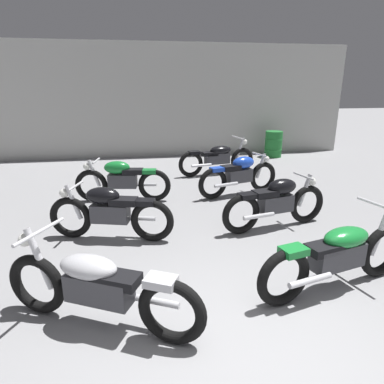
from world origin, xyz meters
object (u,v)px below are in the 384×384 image
Objects in this scene: motorcycle_left_row_1 at (110,212)px; motorcycle_right_row_3 at (218,158)px; motorcycle_left_row_2 at (122,180)px; motorcycle_right_row_2 at (239,175)px; oil_drum at (273,144)px; motorcycle_left_row_0 at (98,286)px; motorcycle_right_row_0 at (338,254)px; motorcycle_right_row_1 at (276,202)px.

motorcycle_right_row_3 reaches higher than motorcycle_left_row_1.
motorcycle_left_row_2 is 2.50m from motorcycle_right_row_2.
motorcycle_right_row_2 is 2.26× the size of oil_drum.
motorcycle_left_row_0 is 3.86m from motorcycle_left_row_2.
motorcycle_right_row_0 is at bearing -88.99° from motorcycle_right_row_3.
motorcycle_right_row_1 is 1.02× the size of motorcycle_right_row_2.
motorcycle_left_row_1 is 2.70m from motorcycle_right_row_1.
motorcycle_right_row_3 is at bearing 36.60° from motorcycle_left_row_2.
motorcycle_right_row_2 is (2.50, 0.00, 0.00)m from motorcycle_left_row_2.
motorcycle_right_row_2 is (2.63, 1.83, 0.00)m from motorcycle_left_row_1.
motorcycle_right_row_0 reaches higher than motorcycle_right_row_1.
motorcycle_right_row_3 reaches higher than motorcycle_right_row_1.
motorcycle_right_row_2 is at bearing -121.79° from oil_drum.
motorcycle_right_row_2 is (-0.05, 3.66, 0.01)m from motorcycle_right_row_0.
motorcycle_right_row_0 reaches higher than motorcycle_left_row_2.
motorcycle_left_row_1 is at bearing 145.77° from motorcycle_right_row_0.
motorcycle_right_row_0 is (2.55, -3.65, -0.01)m from motorcycle_left_row_2.
motorcycle_right_row_0 is at bearing 4.46° from motorcycle_left_row_0.
motorcycle_right_row_1 is at bearing -88.20° from motorcycle_right_row_3.
oil_drum is at bearing 72.87° from motorcycle_right_row_0.
motorcycle_left_row_2 is 1.01× the size of motorcycle_right_row_1.
motorcycle_right_row_2 is 0.89× the size of motorcycle_right_row_3.
motorcycle_right_row_0 reaches higher than oil_drum.
motorcycle_right_row_1 and motorcycle_right_row_2 have the same top height.
motorcycle_left_row_2 is at bearing 124.91° from motorcycle_right_row_0.
motorcycle_right_row_2 is at bearing 90.86° from motorcycle_right_row_0.
motorcycle_right_row_1 is at bearing -87.73° from motorcycle_right_row_2.
motorcycle_left_row_0 is 6.24m from motorcycle_right_row_3.
motorcycle_left_row_2 and motorcycle_right_row_1 have the same top height.
oil_drum is at bearing 38.05° from motorcycle_left_row_2.
motorcycle_right_row_2 reaches higher than oil_drum.
motorcycle_left_row_2 and motorcycle_right_row_2 have the same top height.
motorcycle_left_row_1 is at bearing -180.00° from motorcycle_right_row_1.
motorcycle_left_row_2 is 0.91× the size of motorcycle_right_row_3.
motorcycle_right_row_1 is 2.29× the size of oil_drum.
motorcycle_left_row_1 is at bearing -125.35° from motorcycle_right_row_3.
motorcycle_left_row_1 is (-0.01, 2.03, 0.01)m from motorcycle_left_row_0.
motorcycle_right_row_1 is (2.57, -1.83, 0.00)m from motorcycle_left_row_2.
motorcycle_right_row_1 is 1.83m from motorcycle_right_row_2.
motorcycle_right_row_3 is (2.59, 3.65, -0.01)m from motorcycle_left_row_1.
motorcycle_right_row_3 is (2.57, 5.68, 0.00)m from motorcycle_left_row_0.
oil_drum is (2.35, 3.79, -0.03)m from motorcycle_right_row_2.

